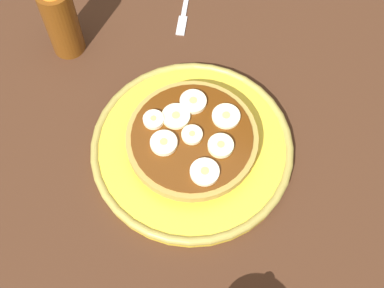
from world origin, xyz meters
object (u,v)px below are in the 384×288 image
banana_slice_2 (205,172)px  banana_slice_4 (193,102)px  banana_slice_3 (226,116)px  banana_slice_6 (164,143)px  banana_slice_0 (195,134)px  fork (185,5)px  plate (192,148)px  banana_slice_5 (176,117)px  banana_slice_7 (152,123)px  banana_slice_1 (221,146)px  pancake_stack (192,138)px  syrup_bottle (60,18)px

banana_slice_2 → banana_slice_4: bearing=31.7°
banana_slice_3 → banana_slice_6: bearing=140.2°
banana_slice_0 → fork: banana_slice_0 is taller
plate → banana_slice_4: size_ratio=7.60×
banana_slice_5 → banana_slice_7: 3.13cm
banana_slice_7 → banana_slice_1: bearing=-86.8°
fork → banana_slice_6: bearing=-161.5°
banana_slice_3 → banana_slice_6: 8.54cm
plate → banana_slice_1: banana_slice_1 is taller
plate → banana_slice_2: (-3.96, -3.37, 3.44)cm
plate → banana_slice_6: bearing=132.4°
plate → banana_slice_7: size_ratio=9.90×
banana_slice_4 → banana_slice_7: (-4.88, 3.44, 0.02)cm
banana_slice_7 → banana_slice_5: bearing=-47.9°
banana_slice_1 → banana_slice_4: bearing=51.8°
plate → banana_slice_5: (1.60, 2.89, 3.39)cm
banana_slice_3 → fork: 22.90cm
banana_slice_2 → banana_slice_1: bearing=-5.9°
pancake_stack → banana_slice_4: 4.65cm
pancake_stack → syrup_bottle: bearing=70.7°
pancake_stack → banana_slice_3: (3.82, -2.98, 1.49)cm
banana_slice_1 → banana_slice_2: size_ratio=0.90×
fork → banana_slice_2: bearing=-151.4°
syrup_bottle → banana_slice_3: bearing=-99.2°
banana_slice_1 → banana_slice_7: bearing=93.2°
banana_slice_0 → banana_slice_6: size_ratio=0.78×
fork → syrup_bottle: size_ratio=0.92×
banana_slice_1 → plate: bearing=90.1°
banana_slice_3 → syrup_bottle: (4.17, 25.77, 1.89)cm
plate → banana_slice_7: (-0.50, 5.21, 3.47)cm
pancake_stack → banana_slice_0: 1.58cm
banana_slice_3 → fork: bearing=37.3°
banana_slice_6 → fork: banana_slice_6 is taller
plate → fork: size_ratio=2.03×
banana_slice_3 → banana_slice_5: size_ratio=0.99×
plate → fork: (22.05, 10.83, -0.77)cm
plate → banana_slice_1: size_ratio=8.19×
fork → syrup_bottle: syrup_bottle is taller
pancake_stack → banana_slice_5: banana_slice_5 is taller
banana_slice_1 → banana_slice_6: (-2.44, 6.44, -0.01)cm
banana_slice_6 → syrup_bottle: 23.03cm
banana_slice_1 → banana_slice_6: bearing=110.7°
pancake_stack → banana_slice_7: (-0.81, 5.04, 1.58)cm
banana_slice_1 → banana_slice_5: banana_slice_1 is taller
plate → syrup_bottle: bearing=70.1°
pancake_stack → fork: bearing=26.1°
banana_slice_7 → plate: bearing=-84.5°
banana_slice_1 → banana_slice_3: (4.12, 0.97, -0.10)cm
banana_slice_0 → banana_slice_1: bearing=-94.3°
banana_slice_2 → banana_slice_7: same height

